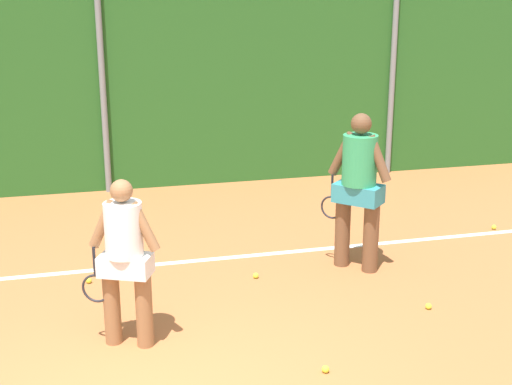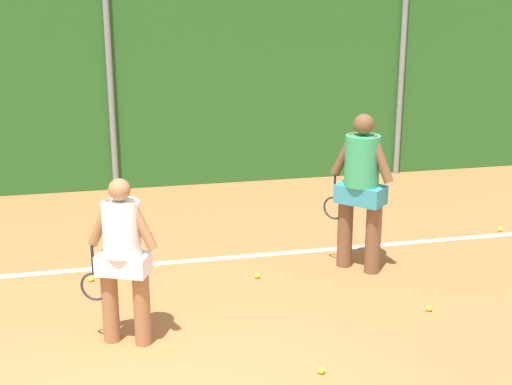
# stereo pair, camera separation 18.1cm
# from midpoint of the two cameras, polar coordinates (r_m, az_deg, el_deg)

# --- Properties ---
(ground_plane) EXTENTS (27.65, 27.65, 0.00)m
(ground_plane) POSITION_cam_midpoint_polar(r_m,az_deg,el_deg) (7.38, -10.72, -10.05)
(ground_plane) COLOR #B76638
(hedge_fence_backdrop) EXTENTS (17.33, 0.25, 3.28)m
(hedge_fence_backdrop) POSITION_cam_midpoint_polar(r_m,az_deg,el_deg) (11.70, -12.84, 8.07)
(hedge_fence_backdrop) COLOR #286023
(hedge_fence_backdrop) RESTS_ON ground_plane
(fence_post_center) EXTENTS (0.10, 0.10, 3.52)m
(fence_post_center) POSITION_cam_midpoint_polar(r_m,az_deg,el_deg) (11.51, -12.85, 8.53)
(fence_post_center) COLOR gray
(fence_post_center) RESTS_ON ground_plane
(fence_post_right) EXTENTS (0.10, 0.10, 3.52)m
(fence_post_right) POSITION_cam_midpoint_polar(r_m,az_deg,el_deg) (12.67, 10.66, 9.33)
(fence_post_right) COLOR gray
(fence_post_right) RESTS_ON ground_plane
(court_baseline_paint) EXTENTS (12.66, 0.10, 0.01)m
(court_baseline_paint) POSITION_cam_midpoint_polar(r_m,az_deg,el_deg) (8.65, -11.36, -6.01)
(court_baseline_paint) COLOR white
(court_baseline_paint) RESTS_ON ground_plane
(player_foreground_near) EXTENTS (0.73, 0.45, 1.62)m
(player_foreground_near) POSITION_cam_midpoint_polar(r_m,az_deg,el_deg) (6.54, -11.46, -5.00)
(player_foreground_near) COLOR #8C603D
(player_foreground_near) RESTS_ON ground_plane
(player_midcourt) EXTENTS (0.67, 0.62, 1.88)m
(player_midcourt) POSITION_cam_midpoint_polar(r_m,az_deg,el_deg) (8.22, 7.73, 0.73)
(player_midcourt) COLOR brown
(player_midcourt) RESTS_ON ground_plane
(tennis_ball_1) EXTENTS (0.07, 0.07, 0.07)m
(tennis_ball_1) POSITION_cam_midpoint_polar(r_m,az_deg,el_deg) (7.63, 13.23, -9.03)
(tennis_ball_1) COLOR #CCDB33
(tennis_ball_1) RESTS_ON ground_plane
(tennis_ball_3) EXTENTS (0.07, 0.07, 0.07)m
(tennis_ball_3) POSITION_cam_midpoint_polar(r_m,az_deg,el_deg) (10.29, 18.36, -2.70)
(tennis_ball_3) COLOR #CCDB33
(tennis_ball_3) RESTS_ON ground_plane
(tennis_ball_4) EXTENTS (0.07, 0.07, 0.07)m
(tennis_ball_4) POSITION_cam_midpoint_polar(r_m,az_deg,el_deg) (9.68, -9.57, -3.26)
(tennis_ball_4) COLOR #CCDB33
(tennis_ball_4) RESTS_ON ground_plane
(tennis_ball_5) EXTENTS (0.07, 0.07, 0.07)m
(tennis_ball_5) POSITION_cam_midpoint_polar(r_m,az_deg,el_deg) (8.17, -0.66, -6.80)
(tennis_ball_5) COLOR #CCDB33
(tennis_ball_5) RESTS_ON ground_plane
(tennis_ball_6) EXTENTS (0.07, 0.07, 0.07)m
(tennis_ball_6) POSITION_cam_midpoint_polar(r_m,az_deg,el_deg) (6.34, 4.85, -14.18)
(tennis_ball_6) COLOR #CCDB33
(tennis_ball_6) RESTS_ON ground_plane
(tennis_ball_8) EXTENTS (0.07, 0.07, 0.07)m
(tennis_ball_8) POSITION_cam_midpoint_polar(r_m,az_deg,el_deg) (8.29, -14.10, -6.98)
(tennis_ball_8) COLOR #CCDB33
(tennis_ball_8) RESTS_ON ground_plane
(tennis_ball_9) EXTENTS (0.07, 0.07, 0.07)m
(tennis_ball_9) POSITION_cam_midpoint_polar(r_m,az_deg,el_deg) (10.59, -11.23, -1.62)
(tennis_ball_9) COLOR #CCDB33
(tennis_ball_9) RESTS_ON ground_plane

